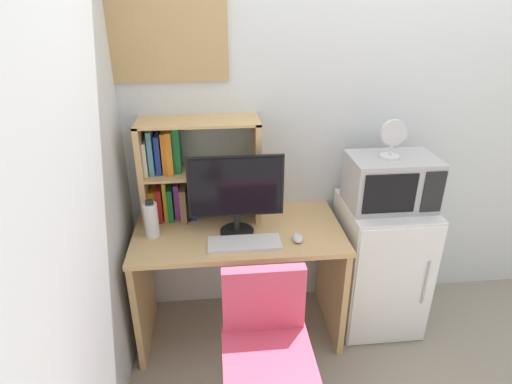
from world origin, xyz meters
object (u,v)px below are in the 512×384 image
water_bottle (151,219)px  mini_fridge (379,264)px  desk_fan (393,137)px  keyboard (244,243)px  monitor (236,191)px  computer_mouse (298,238)px  wall_corkboard (152,30)px  hutch_bookshelf (184,171)px  desk_chair (267,366)px  microwave (391,182)px

water_bottle → mini_fridge: bearing=1.8°
desk_fan → mini_fridge: bearing=4.5°
water_bottle → desk_fan: desk_fan is taller
keyboard → water_bottle: bearing=163.1°
monitor → computer_mouse: monitor is taller
keyboard → wall_corkboard: wall_corkboard is taller
water_bottle → wall_corkboard: wall_corkboard is taller
mini_fridge → water_bottle: bearing=-178.2°
hutch_bookshelf → monitor: (0.29, -0.23, -0.03)m
hutch_bookshelf → desk_chair: hutch_bookshelf is taller
mini_fridge → microwave: bearing=89.7°
mini_fridge → monitor: bearing=-176.2°
keyboard → desk_fan: (0.84, 0.19, 0.51)m
wall_corkboard → desk_fan: bearing=-12.4°
computer_mouse → wall_corkboard: wall_corkboard is taller
desk_fan → water_bottle: bearing=-178.3°
mini_fridge → desk_chair: (-0.81, -0.70, -0.04)m
computer_mouse → water_bottle: bearing=170.0°
hutch_bookshelf → desk_fan: 1.20m
desk_fan → wall_corkboard: bearing=167.6°
hutch_bookshelf → microwave: size_ratio=1.39×
microwave → desk_fan: size_ratio=2.24×
desk_fan → desk_chair: size_ratio=0.26×
desk_fan → wall_corkboard: wall_corkboard is taller
computer_mouse → desk_fan: bearing=18.4°
microwave → desk_chair: bearing=-139.1°
desk_chair → microwave: bearing=40.9°
keyboard → water_bottle: (-0.51, 0.15, 0.09)m
keyboard → wall_corkboard: bearing=132.7°
monitor → microwave: 0.91m
monitor → mini_fridge: monitor is taller
monitor → water_bottle: monitor is taller
monitor → desk_fan: bearing=3.8°
mini_fridge → microwave: microwave is taller
microwave → desk_chair: 1.24m
monitor → wall_corkboard: (-0.41, 0.34, 0.80)m
water_bottle → wall_corkboard: bearing=78.4°
computer_mouse → mini_fridge: (0.58, 0.18, -0.34)m
hutch_bookshelf → keyboard: size_ratio=1.73×
keyboard → mini_fridge: 0.95m
keyboard → desk_chair: desk_chair is taller
monitor → desk_chair: (0.10, -0.64, -0.63)m
mini_fridge → wall_corkboard: bearing=167.9°
desk_chair → monitor: bearing=98.5°
hutch_bookshelf → microwave: bearing=-8.1°
hutch_bookshelf → computer_mouse: hutch_bookshelf is taller
hutch_bookshelf → wall_corkboard: (-0.12, 0.11, 0.77)m
hutch_bookshelf → water_bottle: hutch_bookshelf is taller
mini_fridge → desk_chair: size_ratio=1.01×
water_bottle → desk_chair: (0.57, -0.66, -0.47)m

